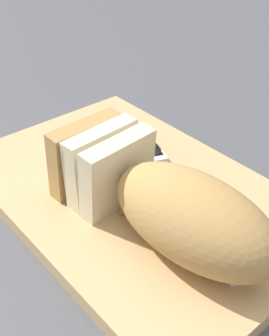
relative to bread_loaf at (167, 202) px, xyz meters
The scene contains 8 objects.
ground_plane 0.10m from the bread_loaf, 19.17° to the right, with size 3.00×3.00×0.00m, color #4C4C51.
cutting_board 0.10m from the bread_loaf, 19.17° to the right, with size 0.42×0.27×0.02m, color tan.
bread_loaf is the anchor object (origin of this frame).
bread_knife 0.12m from the bread_loaf, 41.11° to the right, with size 0.25×0.12×0.02m.
crumb_near_knife 0.10m from the bread_loaf, 14.67° to the left, with size 0.00×0.00×0.00m, color #A8753D.
crumb_near_loaf 0.07m from the bread_loaf, 15.79° to the left, with size 0.01×0.01×0.01m, color #A8753D.
crumb_stray_left 0.13m from the bread_loaf, 40.28° to the right, with size 0.00×0.00×0.00m, color #A8753D.
crumb_stray_right 0.08m from the bread_loaf, 23.22° to the left, with size 0.00×0.00×0.00m, color #A8753D.
Camera 1 is at (-0.30, 0.27, 0.34)m, focal length 47.14 mm.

